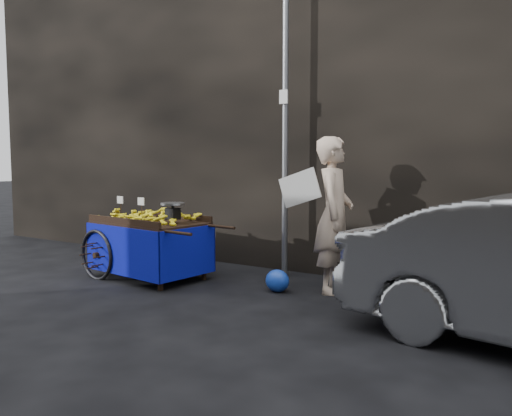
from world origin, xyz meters
The scene contains 6 objects.
ground centered at (0.00, 0.00, 0.00)m, with size 80.00×80.00×0.00m, color black.
building_wall centered at (0.39, 2.60, 2.50)m, with size 13.50×2.00×5.00m.
street_pole centered at (0.30, 1.30, 2.01)m, with size 0.12×0.10×4.00m.
banana_cart centered at (-1.21, 0.24, 0.68)m, with size 2.12×1.17×1.10m.
vendor centered at (1.20, 0.87, 0.92)m, with size 0.95×0.76×1.84m.
plastic_bag centered at (0.65, 0.49, 0.13)m, with size 0.30×0.24×0.27m, color #183FBB.
Camera 1 is at (3.55, -4.56, 1.51)m, focal length 35.00 mm.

